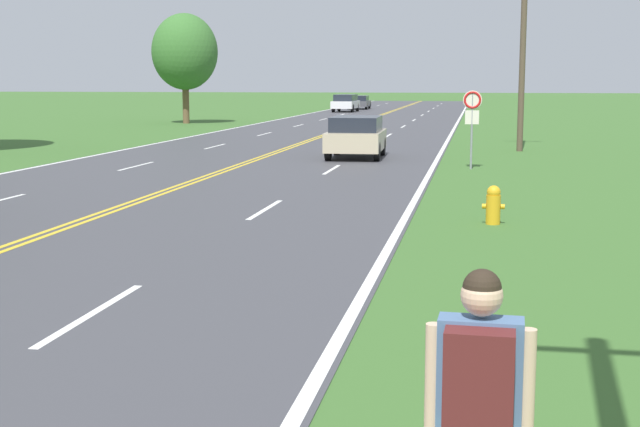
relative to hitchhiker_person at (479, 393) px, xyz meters
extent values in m
cube|color=white|center=(-4.66, 5.10, -1.10)|extent=(0.12, 3.00, 0.00)
cube|color=white|center=(-4.66, 14.10, -1.10)|extent=(0.12, 3.00, 0.00)
cube|color=white|center=(-4.66, 23.10, -1.10)|extent=(0.12, 3.00, 0.00)
cube|color=white|center=(-4.66, 32.10, -1.10)|extent=(0.12, 3.00, 0.00)
cube|color=white|center=(-4.66, 41.10, -1.10)|extent=(0.12, 3.00, 0.00)
cube|color=white|center=(-4.66, 50.10, -1.10)|extent=(0.12, 3.00, 0.00)
cube|color=white|center=(-4.66, 59.10, -1.10)|extent=(0.12, 3.00, 0.00)
cube|color=white|center=(-4.66, 68.10, -1.10)|extent=(0.12, 3.00, 0.00)
cube|color=white|center=(-4.66, 77.10, -1.10)|extent=(0.12, 3.00, 0.00)
cube|color=white|center=(-4.66, 86.10, -1.10)|extent=(0.12, 3.00, 0.00)
cube|color=white|center=(-4.66, 95.10, -1.10)|extent=(0.12, 3.00, 0.00)
cube|color=white|center=(-4.66, 104.10, -1.10)|extent=(0.12, 3.00, 0.00)
cube|color=white|center=(-11.26, 23.10, -1.10)|extent=(0.12, 3.00, 0.00)
cube|color=white|center=(-11.26, 32.10, -1.10)|extent=(0.12, 3.00, 0.00)
cube|color=white|center=(-11.26, 41.10, -1.10)|extent=(0.12, 3.00, 0.00)
cube|color=white|center=(-11.26, 50.10, -1.10)|extent=(0.12, 3.00, 0.00)
cube|color=white|center=(-11.26, 59.10, -1.10)|extent=(0.12, 3.00, 0.00)
cube|color=white|center=(-11.26, 68.10, -1.10)|extent=(0.12, 3.00, 0.00)
cube|color=white|center=(-11.26, 77.10, -1.10)|extent=(0.12, 3.00, 0.00)
cube|color=white|center=(-11.26, 86.10, -1.10)|extent=(0.12, 3.00, 0.00)
cube|color=white|center=(-11.26, 95.10, -1.10)|extent=(0.12, 3.00, 0.00)
cube|color=white|center=(-11.26, 104.10, -1.10)|extent=(0.12, 3.00, 0.00)
cube|color=#4C6B93|center=(0.00, 0.04, 0.09)|extent=(0.48, 0.21, 0.66)
sphere|color=beige|center=(0.00, 0.04, 0.55)|extent=(0.24, 0.24, 0.24)
sphere|color=#2D2319|center=(0.00, 0.04, 0.60)|extent=(0.22, 0.22, 0.22)
cylinder|color=beige|center=(-0.26, 0.05, 0.03)|extent=(0.10, 0.10, 0.69)
cylinder|color=beige|center=(0.26, 0.03, 0.03)|extent=(0.10, 0.10, 0.69)
cube|color=#561E1E|center=(0.00, -0.15, 0.13)|extent=(0.39, 0.20, 0.55)
cylinder|color=gold|center=(0.27, 13.01, -0.82)|extent=(0.29, 0.29, 0.59)
sphere|color=gold|center=(0.27, 13.01, -0.47)|extent=(0.27, 0.27, 0.27)
cylinder|color=gold|center=(0.46, 13.01, -0.75)|extent=(0.08, 0.10, 0.10)
cylinder|color=gold|center=(0.09, 13.01, -0.75)|extent=(0.08, 0.10, 0.10)
cylinder|color=gray|center=(-0.28, 24.14, 0.12)|extent=(0.07, 0.07, 2.47)
cylinder|color=silver|center=(-0.28, 24.12, 1.11)|extent=(0.60, 0.02, 0.60)
torus|color=red|center=(-0.28, 24.11, 1.11)|extent=(0.55, 0.07, 0.55)
cube|color=silver|center=(-0.28, 24.12, 0.56)|extent=(0.44, 0.02, 0.44)
cylinder|color=brown|center=(1.57, 31.93, 3.69)|extent=(0.24, 0.24, 9.60)
cylinder|color=brown|center=(-19.19, 51.83, 0.31)|extent=(0.43, 0.43, 2.85)
ellipsoid|color=#386B2D|center=(-19.19, 51.83, 3.57)|extent=(4.32, 4.32, 4.96)
cylinder|color=black|center=(-3.59, 26.47, -0.77)|extent=(0.22, 0.69, 0.68)
cylinder|color=black|center=(-5.34, 26.42, -0.77)|extent=(0.22, 0.69, 0.68)
cylinder|color=black|center=(-3.66, 28.83, -0.77)|extent=(0.22, 0.69, 0.68)
cylinder|color=black|center=(-5.41, 28.78, -0.77)|extent=(0.22, 0.69, 0.68)
cube|color=#C1B28E|center=(-4.50, 27.63, -0.46)|extent=(2.06, 3.87, 0.69)
cube|color=#1E232D|center=(-4.50, 27.63, 0.15)|extent=(1.79, 2.72, 0.53)
cylinder|color=black|center=(-12.77, 76.19, -0.74)|extent=(0.22, 0.75, 0.75)
cylinder|color=black|center=(-11.07, 76.14, -0.74)|extent=(0.22, 0.75, 0.75)
cylinder|color=black|center=(-12.86, 73.45, -0.74)|extent=(0.22, 0.75, 0.75)
cylinder|color=black|center=(-11.15, 73.39, -0.74)|extent=(0.22, 0.75, 0.75)
cube|color=white|center=(-11.96, 74.79, -0.45)|extent=(2.05, 4.49, 0.64)
cube|color=#1E232D|center=(-11.96, 74.79, 0.15)|extent=(1.77, 3.15, 0.57)
cylinder|color=black|center=(-12.66, 84.03, -0.79)|extent=(0.21, 0.64, 0.64)
cylinder|color=black|center=(-10.94, 84.06, -0.79)|extent=(0.21, 0.64, 0.64)
cylinder|color=black|center=(-12.61, 81.22, -0.79)|extent=(0.21, 0.64, 0.64)
cylinder|color=black|center=(-10.89, 81.25, -0.79)|extent=(0.21, 0.64, 0.64)
cube|color=#47474C|center=(-11.78, 82.64, -0.55)|extent=(2.00, 4.57, 0.54)
cube|color=#1E232D|center=(-11.77, 82.46, -0.04)|extent=(1.73, 2.52, 0.49)
camera|label=1|loc=(-0.04, -4.88, 1.74)|focal=50.00mm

